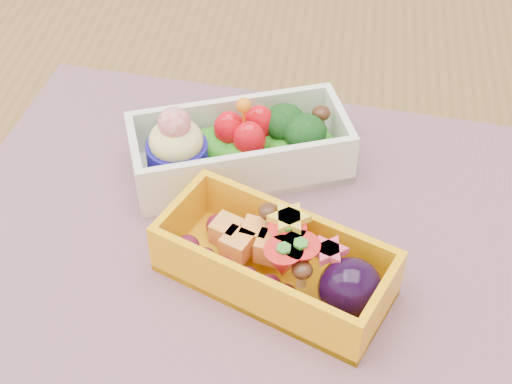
# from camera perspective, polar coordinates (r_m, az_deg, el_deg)

# --- Properties ---
(table) EXTENTS (1.20, 0.80, 0.75)m
(table) POSITION_cam_1_polar(r_m,az_deg,el_deg) (0.66, -0.98, -8.48)
(table) COLOR brown
(table) RESTS_ON ground
(placemat) EXTENTS (0.49, 0.39, 0.00)m
(placemat) POSITION_cam_1_polar(r_m,az_deg,el_deg) (0.58, -0.81, -3.04)
(placemat) COLOR #8C6064
(placemat) RESTS_ON table
(bento_white) EXTENTS (0.19, 0.13, 0.07)m
(bento_white) POSITION_cam_1_polar(r_m,az_deg,el_deg) (0.61, -1.30, 3.41)
(bento_white) COLOR white
(bento_white) RESTS_ON placemat
(bento_yellow) EXTENTS (0.18, 0.13, 0.05)m
(bento_yellow) POSITION_cam_1_polar(r_m,az_deg,el_deg) (0.52, 1.77, -5.27)
(bento_yellow) COLOR #FFAE0D
(bento_yellow) RESTS_ON placemat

